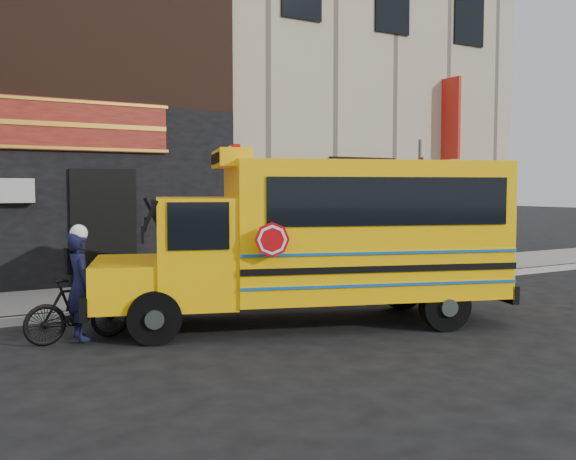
{
  "coord_description": "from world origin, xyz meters",
  "views": [
    {
      "loc": [
        -6.85,
        -8.9,
        2.31
      ],
      "look_at": [
        -0.53,
        1.85,
        1.48
      ],
      "focal_mm": 40.0,
      "sensor_mm": 36.0,
      "label": 1
    }
  ],
  "objects_px": {
    "bicycle": "(78,310)",
    "cyclist": "(80,289)",
    "sign_pole": "(419,204)",
    "school_bus": "(324,235)"
  },
  "relations": [
    {
      "from": "sign_pole",
      "to": "cyclist",
      "type": "xyz_separation_m",
      "value": [
        -8.7,
        -2.28,
        -1.11
      ]
    },
    {
      "from": "school_bus",
      "to": "cyclist",
      "type": "xyz_separation_m",
      "value": [
        -3.89,
        0.7,
        -0.71
      ]
    },
    {
      "from": "bicycle",
      "to": "cyclist",
      "type": "xyz_separation_m",
      "value": [
        0.02,
        -0.07,
        0.32
      ]
    },
    {
      "from": "sign_pole",
      "to": "bicycle",
      "type": "relative_size",
      "value": 2.18
    },
    {
      "from": "school_bus",
      "to": "sign_pole",
      "type": "bearing_deg",
      "value": 31.79
    },
    {
      "from": "bicycle",
      "to": "cyclist",
      "type": "distance_m",
      "value": 0.33
    },
    {
      "from": "sign_pole",
      "to": "bicycle",
      "type": "bearing_deg",
      "value": -165.76
    },
    {
      "from": "sign_pole",
      "to": "cyclist",
      "type": "bearing_deg",
      "value": -165.32
    },
    {
      "from": "school_bus",
      "to": "sign_pole",
      "type": "xyz_separation_m",
      "value": [
        4.81,
        2.98,
        0.4
      ]
    },
    {
      "from": "cyclist",
      "to": "bicycle",
      "type": "bearing_deg",
      "value": 7.14
    }
  ]
}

